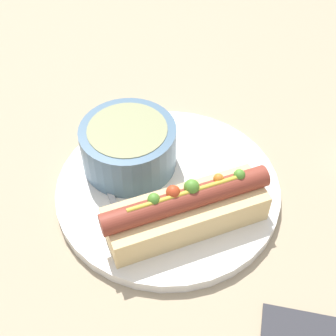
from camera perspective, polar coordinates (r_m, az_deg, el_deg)
name	(u,v)px	position (r m, az deg, el deg)	size (l,w,h in m)	color
ground_plane	(168,192)	(0.58, 0.00, -3.00)	(4.00, 4.00, 0.00)	tan
dinner_plate	(168,189)	(0.58, 0.00, -2.54)	(0.27, 0.27, 0.01)	white
hot_dog	(186,210)	(0.52, 2.22, -5.10)	(0.19, 0.13, 0.07)	#E5C17F
soup_bowl	(129,145)	(0.57, -4.84, 2.84)	(0.12, 0.12, 0.06)	slate
spoon	(92,154)	(0.61, -9.21, 1.67)	(0.08, 0.14, 0.01)	#B7B7BC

